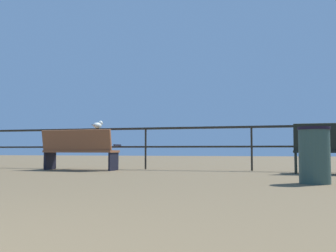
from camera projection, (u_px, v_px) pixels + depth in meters
The scene contains 4 objects.
pier_railing at pixel (197, 137), 8.78m from camera, with size 22.09×0.05×0.98m.
bench_near_left at pixel (79, 148), 8.67m from camera, with size 1.73×0.72×0.90m.
seagull_on_rail at pixel (98, 125), 9.48m from camera, with size 0.21×0.41×0.19m.
trash_bin at pixel (314, 155), 5.17m from camera, with size 0.43×0.43×0.76m.
Camera 1 is at (1.71, -0.16, 0.45)m, focal length 41.26 mm.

